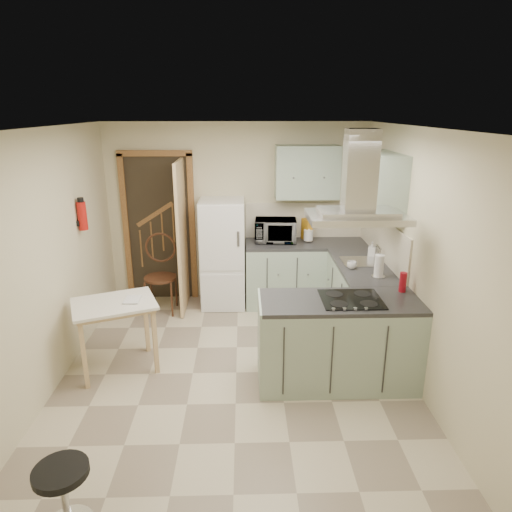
{
  "coord_description": "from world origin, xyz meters",
  "views": [
    {
      "loc": [
        0.09,
        -4.21,
        2.66
      ],
      "look_at": [
        0.22,
        0.45,
        1.15
      ],
      "focal_mm": 32.0,
      "sensor_mm": 36.0,
      "label": 1
    }
  ],
  "objects_px": {
    "peninsula": "(338,341)",
    "extractor_hood": "(357,217)",
    "microwave": "(275,230)",
    "drop_leaf_table": "(117,336)",
    "stool": "(65,498)",
    "fridge": "(223,254)",
    "bentwood_chair": "(160,278)"
  },
  "relations": [
    {
      "from": "peninsula",
      "to": "extractor_hood",
      "type": "relative_size",
      "value": 1.72
    },
    {
      "from": "peninsula",
      "to": "microwave",
      "type": "relative_size",
      "value": 2.76
    },
    {
      "from": "drop_leaf_table",
      "to": "stool",
      "type": "height_order",
      "value": "drop_leaf_table"
    },
    {
      "from": "fridge",
      "to": "extractor_hood",
      "type": "height_order",
      "value": "extractor_hood"
    },
    {
      "from": "fridge",
      "to": "bentwood_chair",
      "type": "xyz_separation_m",
      "value": [
        -0.84,
        -0.23,
        -0.26
      ]
    },
    {
      "from": "drop_leaf_table",
      "to": "microwave",
      "type": "bearing_deg",
      "value": 22.61
    },
    {
      "from": "fridge",
      "to": "peninsula",
      "type": "distance_m",
      "value": 2.35
    },
    {
      "from": "microwave",
      "to": "fridge",
      "type": "bearing_deg",
      "value": -170.51
    },
    {
      "from": "peninsula",
      "to": "stool",
      "type": "bearing_deg",
      "value": -142.1
    },
    {
      "from": "peninsula",
      "to": "drop_leaf_table",
      "type": "bearing_deg",
      "value": 172.25
    },
    {
      "from": "extractor_hood",
      "to": "drop_leaf_table",
      "type": "distance_m",
      "value": 2.74
    },
    {
      "from": "peninsula",
      "to": "stool",
      "type": "distance_m",
      "value": 2.7
    },
    {
      "from": "fridge",
      "to": "stool",
      "type": "bearing_deg",
      "value": -103.86
    },
    {
      "from": "drop_leaf_table",
      "to": "microwave",
      "type": "distance_m",
      "value": 2.59
    },
    {
      "from": "fridge",
      "to": "extractor_hood",
      "type": "distance_m",
      "value": 2.57
    },
    {
      "from": "stool",
      "to": "bentwood_chair",
      "type": "bearing_deg",
      "value": 89.06
    },
    {
      "from": "bentwood_chair",
      "to": "extractor_hood",
      "type": "bearing_deg",
      "value": -37.46
    },
    {
      "from": "drop_leaf_table",
      "to": "bentwood_chair",
      "type": "relative_size",
      "value": 0.84
    },
    {
      "from": "fridge",
      "to": "extractor_hood",
      "type": "bearing_deg",
      "value": -56.21
    },
    {
      "from": "peninsula",
      "to": "drop_leaf_table",
      "type": "distance_m",
      "value": 2.3
    },
    {
      "from": "drop_leaf_table",
      "to": "microwave",
      "type": "height_order",
      "value": "microwave"
    },
    {
      "from": "peninsula",
      "to": "extractor_hood",
      "type": "bearing_deg",
      "value": 0.0
    },
    {
      "from": "fridge",
      "to": "peninsula",
      "type": "bearing_deg",
      "value": -58.26
    },
    {
      "from": "bentwood_chair",
      "to": "microwave",
      "type": "distance_m",
      "value": 1.7
    },
    {
      "from": "drop_leaf_table",
      "to": "stool",
      "type": "relative_size",
      "value": 1.71
    },
    {
      "from": "bentwood_chair",
      "to": "drop_leaf_table",
      "type": "bearing_deg",
      "value": -96.81
    },
    {
      "from": "peninsula",
      "to": "bentwood_chair",
      "type": "height_order",
      "value": "bentwood_chair"
    },
    {
      "from": "fridge",
      "to": "drop_leaf_table",
      "type": "xyz_separation_m",
      "value": [
        -1.05,
        -1.67,
        -0.37
      ]
    },
    {
      "from": "fridge",
      "to": "extractor_hood",
      "type": "xyz_separation_m",
      "value": [
        1.32,
        -1.98,
        0.97
      ]
    },
    {
      "from": "extractor_hood",
      "to": "drop_leaf_table",
      "type": "xyz_separation_m",
      "value": [
        -2.38,
        0.31,
        -1.34
      ]
    },
    {
      "from": "fridge",
      "to": "extractor_hood",
      "type": "relative_size",
      "value": 1.67
    },
    {
      "from": "bentwood_chair",
      "to": "fridge",
      "type": "bearing_deg",
      "value": 16.71
    }
  ]
}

